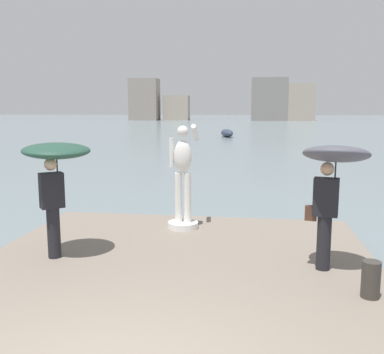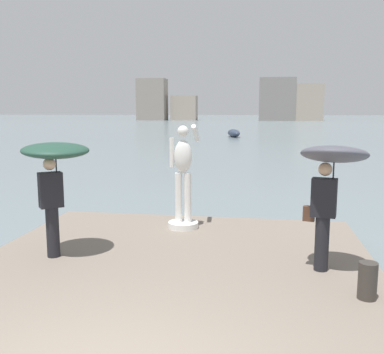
# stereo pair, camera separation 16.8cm
# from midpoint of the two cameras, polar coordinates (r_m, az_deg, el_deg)

# --- Properties ---
(ground_plane) EXTENTS (400.00, 400.00, 0.00)m
(ground_plane) POSITION_cam_midpoint_polar(r_m,az_deg,el_deg) (43.26, 7.29, 4.85)
(ground_plane) COLOR slate
(pier) EXTENTS (6.71, 9.96, 0.40)m
(pier) POSITION_cam_midpoint_polar(r_m,az_deg,el_deg) (5.95, -5.04, -18.55)
(pier) COLOR slate
(pier) RESTS_ON ground
(statue_white_figure) EXTENTS (0.65, 0.89, 2.24)m
(statue_white_figure) POSITION_cam_midpoint_polar(r_m,az_deg,el_deg) (9.29, -0.65, -0.82)
(statue_white_figure) COLOR white
(statue_white_figure) RESTS_ON pier
(onlooker_left) EXTENTS (1.60, 1.60, 2.00)m
(onlooker_left) POSITION_cam_midpoint_polar(r_m,az_deg,el_deg) (7.76, -16.97, 1.59)
(onlooker_left) COLOR black
(onlooker_left) RESTS_ON pier
(onlooker_right) EXTENTS (1.22, 1.24, 2.07)m
(onlooker_right) POSITION_cam_midpoint_polar(r_m,az_deg,el_deg) (7.06, 18.36, 0.57)
(onlooker_right) COLOR black
(onlooker_right) RESTS_ON pier
(mooring_bollard) EXTENTS (0.25, 0.25, 0.51)m
(mooring_bollard) POSITION_cam_midpoint_polar(r_m,az_deg,el_deg) (6.50, 22.70, -12.41)
(mooring_bollard) COLOR #38332D
(mooring_bollard) RESTS_ON pier
(boat_mid) EXTENTS (2.05, 3.98, 0.83)m
(boat_mid) POSITION_cam_midpoint_polar(r_m,az_deg,el_deg) (47.78, 5.58, 5.75)
(boat_mid) COLOR #2D384C
(boat_mid) RESTS_ON ground
(distant_skyline) EXTENTS (78.60, 8.66, 11.41)m
(distant_skyline) POSITION_cam_midpoint_polar(r_m,az_deg,el_deg) (121.09, 9.92, 9.73)
(distant_skyline) COLOR gray
(distant_skyline) RESTS_ON ground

